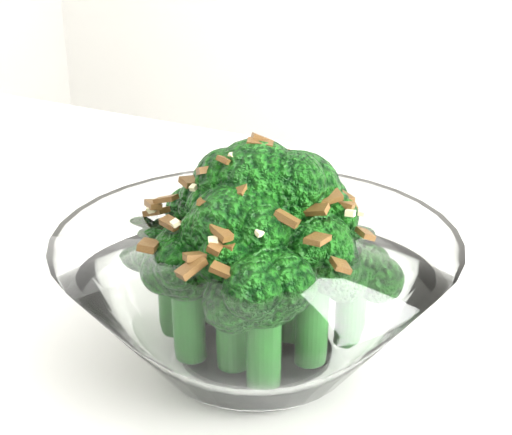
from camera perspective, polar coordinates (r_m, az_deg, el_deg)
The scene contains 2 objects.
table at distance 0.60m, azimuth -13.40°, elevation -11.37°, with size 1.21×0.81×0.75m.
broccoli_dish at distance 0.45m, azimuth 0.06°, elevation -4.65°, with size 0.23×0.23×0.14m.
Camera 1 is at (0.34, -0.43, 1.02)m, focal length 55.00 mm.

